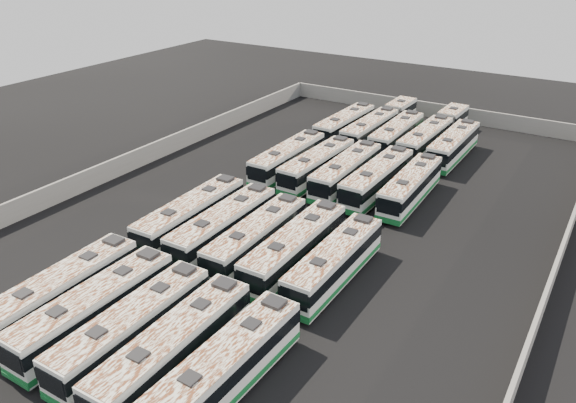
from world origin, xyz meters
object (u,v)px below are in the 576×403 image
at_px(bus_front_left, 95,309).
at_px(bus_midback_far_right, 410,187).
at_px(bus_front_far_right, 224,370).
at_px(bus_midfront_center, 256,238).
at_px(bus_back_center, 396,135).
at_px(bus_back_far_right, 453,145).
at_px(bus_midfront_left, 223,226).
at_px(bus_front_right, 174,348).
at_px(bus_midback_far_left, 288,159).
at_px(bus_midback_right, 377,179).
at_px(bus_midback_center, 346,172).
at_px(bus_front_far_left, 61,292).
at_px(bus_front_center, 133,328).
at_px(bus_midfront_far_right, 334,263).
at_px(bus_midfront_far_left, 191,216).
at_px(bus_back_far_left, 344,125).
at_px(bus_back_right, 435,133).
at_px(bus_back_left, 380,124).
at_px(bus_midfront_right, 295,248).
at_px(bus_midback_left, 317,165).

height_order(bus_front_left, bus_midback_far_right, bus_front_left).
xyz_separation_m(bus_front_left, bus_front_far_right, (10.91, -0.01, -0.01)).
bearing_deg(bus_midfront_center, bus_back_center, 88.51).
bearing_deg(bus_back_far_right, bus_midfront_left, -109.04).
height_order(bus_front_right, bus_midback_far_left, bus_front_right).
xyz_separation_m(bus_midfront_left, bus_midback_right, (7.07, 16.40, 0.00)).
xyz_separation_m(bus_front_left, bus_midback_center, (3.65, 30.27, -0.02)).
height_order(bus_front_far_left, bus_front_center, bus_front_far_left).
bearing_deg(bus_midback_center, bus_front_center, -90.89).
height_order(bus_midfront_far_right, bus_midback_right, bus_midback_right).
height_order(bus_midfront_far_left, bus_midback_far_right, bus_midfront_far_left).
bearing_deg(bus_front_right, bus_midfront_far_right, 73.90).
bearing_deg(bus_midfront_center, bus_back_far_left, 101.87).
xyz_separation_m(bus_back_far_left, bus_back_far_right, (14.37, -0.05, -0.00)).
bearing_deg(bus_midfront_center, bus_front_center, -91.52).
bearing_deg(bus_midback_far_left, bus_back_right, 57.32).
bearing_deg(bus_front_center, bus_back_far_right, 80.15).
distance_m(bus_front_left, bus_midfront_center, 14.22).
bearing_deg(bus_midback_far_right, bus_midfront_center, -114.59).
relative_size(bus_front_far_right, bus_back_far_left, 1.01).
height_order(bus_midfront_far_right, bus_midback_center, bus_midback_center).
xyz_separation_m(bus_front_right, bus_back_left, (-7.08, 47.60, -0.08)).
bearing_deg(bus_midfront_left, bus_front_left, -91.40).
height_order(bus_front_center, bus_midfront_center, bus_front_center).
relative_size(bus_front_far_left, bus_midfront_left, 1.00).
distance_m(bus_midfront_left, bus_midfront_right, 7.15).
bearing_deg(bus_midback_right, bus_front_far_left, -108.94).
distance_m(bus_midfront_right, bus_midback_far_right, 16.80).
relative_size(bus_front_far_right, bus_midfront_right, 0.99).
distance_m(bus_front_far_left, bus_midback_far_left, 30.15).
bearing_deg(bus_midfront_far_left, bus_midfront_far_right, -1.78).
xyz_separation_m(bus_front_left, bus_midback_far_left, (-3.58, 30.26, -0.03)).
height_order(bus_midfront_far_left, bus_back_left, bus_midfront_far_left).
bearing_deg(bus_midfront_left, bus_back_center, 82.53).
height_order(bus_midfront_far_right, bus_back_far_right, bus_back_far_right).
bearing_deg(bus_midback_right, bus_midfront_left, -112.52).
bearing_deg(bus_midfront_left, bus_midfront_far_right, -0.98).
height_order(bus_front_far_left, bus_front_far_right, same).
distance_m(bus_midback_right, bus_back_far_left, 17.67).
relative_size(bus_midback_center, bus_back_far_left, 1.01).
bearing_deg(bus_midfront_left, bus_front_far_left, -106.03).
distance_m(bus_front_center, bus_back_far_right, 44.80).
bearing_deg(bus_midback_far_left, bus_back_far_left, 89.59).
distance_m(bus_midback_far_left, bus_midback_left, 3.72).
xyz_separation_m(bus_front_far_right, bus_midfront_left, (-10.76, 13.81, 0.01)).
bearing_deg(bus_midback_right, bus_back_right, 90.16).
xyz_separation_m(bus_front_far_left, bus_front_far_right, (14.49, -0.12, 0.00)).
bearing_deg(bus_back_left, bus_front_far_right, -76.22).
bearing_deg(bus_midfront_far_right, bus_midfront_center, -179.99).
height_order(bus_midfront_right, bus_midback_right, bus_midfront_right).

